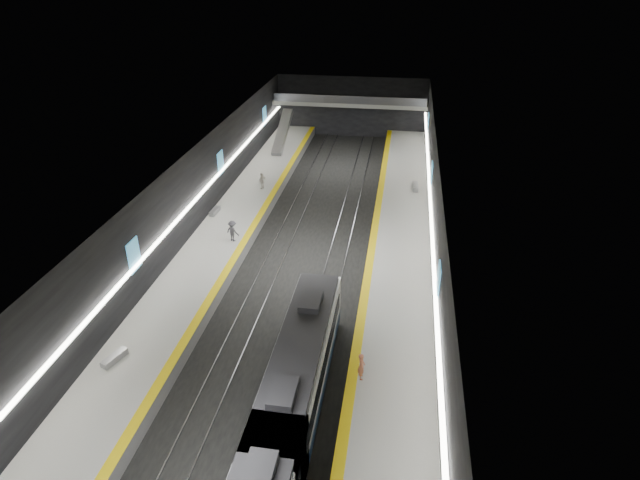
% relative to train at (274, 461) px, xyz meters
% --- Properties ---
extents(ground, '(70.00, 70.00, 0.00)m').
position_rel_train_xyz_m(ground, '(-2.50, 20.58, -2.20)').
color(ground, black).
rests_on(ground, ground).
extents(ceiling, '(20.00, 70.00, 0.04)m').
position_rel_train_xyz_m(ceiling, '(-2.50, 20.58, 5.80)').
color(ceiling, beige).
rests_on(ceiling, wall_left).
extents(wall_left, '(0.04, 70.00, 8.00)m').
position_rel_train_xyz_m(wall_left, '(-12.50, 20.58, 1.80)').
color(wall_left, black).
rests_on(wall_left, ground).
extents(wall_right, '(0.04, 70.00, 8.00)m').
position_rel_train_xyz_m(wall_right, '(7.50, 20.58, 1.80)').
color(wall_right, black).
rests_on(wall_right, ground).
extents(wall_back, '(20.00, 0.04, 8.00)m').
position_rel_train_xyz_m(wall_back, '(-2.50, 55.58, 1.80)').
color(wall_back, black).
rests_on(wall_back, ground).
extents(platform_left, '(5.00, 70.00, 1.00)m').
position_rel_train_xyz_m(platform_left, '(-10.00, 20.58, -1.70)').
color(platform_left, slate).
rests_on(platform_left, ground).
extents(tile_surface_left, '(5.00, 70.00, 0.02)m').
position_rel_train_xyz_m(tile_surface_left, '(-10.00, 20.58, -1.19)').
color(tile_surface_left, '#B6B5B0').
rests_on(tile_surface_left, platform_left).
extents(tactile_strip_left, '(0.60, 70.00, 0.02)m').
position_rel_train_xyz_m(tactile_strip_left, '(-7.80, 20.58, -1.18)').
color(tactile_strip_left, yellow).
rests_on(tactile_strip_left, platform_left).
extents(platform_right, '(5.00, 70.00, 1.00)m').
position_rel_train_xyz_m(platform_right, '(5.00, 20.58, -1.70)').
color(platform_right, slate).
rests_on(platform_right, ground).
extents(tile_surface_right, '(5.00, 70.00, 0.02)m').
position_rel_train_xyz_m(tile_surface_right, '(5.00, 20.58, -1.19)').
color(tile_surface_right, '#B6B5B0').
rests_on(tile_surface_right, platform_right).
extents(tactile_strip_right, '(0.60, 70.00, 0.02)m').
position_rel_train_xyz_m(tactile_strip_right, '(2.80, 20.58, -1.18)').
color(tactile_strip_right, yellow).
rests_on(tactile_strip_right, platform_right).
extents(rails, '(6.52, 70.00, 0.12)m').
position_rel_train_xyz_m(rails, '(-2.50, 20.58, -2.14)').
color(rails, gray).
rests_on(rails, ground).
extents(train, '(2.69, 26.90, 3.60)m').
position_rel_train_xyz_m(train, '(0.00, 0.00, 0.00)').
color(train, '#0D1C32').
rests_on(train, ground).
extents(ad_posters, '(19.94, 53.50, 2.20)m').
position_rel_train_xyz_m(ad_posters, '(-2.50, 21.58, 2.30)').
color(ad_posters, '#459ED0').
rests_on(ad_posters, wall_left).
extents(cove_light_left, '(0.25, 68.60, 0.12)m').
position_rel_train_xyz_m(cove_light_left, '(-12.30, 20.58, 1.60)').
color(cove_light_left, white).
rests_on(cove_light_left, wall_left).
extents(cove_light_right, '(0.25, 68.60, 0.12)m').
position_rel_train_xyz_m(cove_light_right, '(7.30, 20.58, 1.60)').
color(cove_light_right, white).
rests_on(cove_light_right, wall_right).
extents(mezzanine_bridge, '(20.00, 3.00, 1.50)m').
position_rel_train_xyz_m(mezzanine_bridge, '(-2.50, 53.51, 2.84)').
color(mezzanine_bridge, gray).
rests_on(mezzanine_bridge, wall_left).
extents(escalator, '(1.20, 7.50, 3.92)m').
position_rel_train_xyz_m(escalator, '(-10.00, 46.58, 0.70)').
color(escalator, '#99999E').
rests_on(escalator, platform_left).
extents(bench_left_near, '(1.00, 1.79, 0.42)m').
position_rel_train_xyz_m(bench_left_near, '(-11.14, 6.34, -0.99)').
color(bench_left_near, '#99999E').
rests_on(bench_left_near, platform_left).
extents(bench_left_far, '(0.56, 1.71, 0.41)m').
position_rel_train_xyz_m(bench_left_far, '(-12.00, 26.72, -0.99)').
color(bench_left_far, '#99999E').
rests_on(bench_left_far, platform_left).
extents(bench_right_far, '(0.68, 1.99, 0.48)m').
position_rel_train_xyz_m(bench_right_far, '(6.23, 35.52, -0.96)').
color(bench_right_far, '#99999E').
rests_on(bench_right_far, platform_right).
extents(passenger_right_a, '(0.50, 0.68, 1.69)m').
position_rel_train_xyz_m(passenger_right_a, '(3.29, 7.17, -0.35)').
color(passenger_right_a, '#C46949').
rests_on(passenger_right_a, platform_right).
extents(passenger_left_a, '(0.80, 1.09, 1.71)m').
position_rel_train_xyz_m(passenger_left_a, '(-9.12, 33.07, -0.34)').
color(passenger_left_a, beige).
rests_on(passenger_left_a, platform_left).
extents(passenger_left_b, '(1.34, 1.06, 1.81)m').
position_rel_train_xyz_m(passenger_left_b, '(-8.71, 21.81, -0.29)').
color(passenger_left_b, '#3D3B42').
rests_on(passenger_left_b, platform_left).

